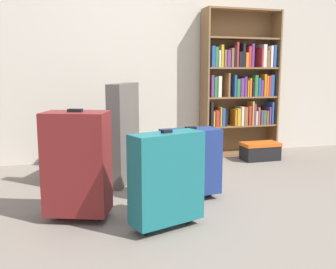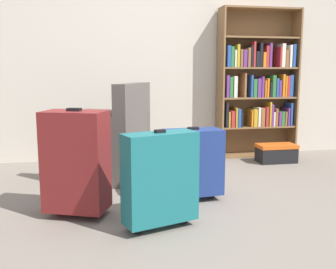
# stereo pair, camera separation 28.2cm
# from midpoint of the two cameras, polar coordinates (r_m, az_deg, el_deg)

# --- Properties ---
(ground_plane) EXTENTS (10.19, 10.19, 0.00)m
(ground_plane) POSITION_cam_midpoint_polar(r_m,az_deg,el_deg) (2.69, 2.93, -12.68)
(ground_plane) COLOR slate
(back_wall) EXTENTS (5.82, 0.10, 2.60)m
(back_wall) POSITION_cam_midpoint_polar(r_m,az_deg,el_deg) (4.57, -6.15, 12.89)
(back_wall) COLOR beige
(back_wall) RESTS_ON ground
(bookshelf) EXTENTS (0.94, 0.25, 1.73)m
(bookshelf) POSITION_cam_midpoint_polar(r_m,az_deg,el_deg) (4.76, 8.85, 7.32)
(bookshelf) COLOR brown
(bookshelf) RESTS_ON ground
(armchair) EXTENTS (0.93, 0.93, 0.90)m
(armchair) POSITION_cam_midpoint_polar(r_m,az_deg,el_deg) (3.71, -12.31, -1.66)
(armchair) COLOR #59514C
(armchair) RESTS_ON ground
(mug) EXTENTS (0.12, 0.08, 0.10)m
(mug) POSITION_cam_midpoint_polar(r_m,az_deg,el_deg) (3.82, -3.82, -5.28)
(mug) COLOR #1E7F4C
(mug) RESTS_ON ground
(storage_box) EXTENTS (0.43, 0.23, 0.20)m
(storage_box) POSITION_cam_midpoint_polar(r_m,az_deg,el_deg) (4.54, 11.69, -2.36)
(storage_box) COLOR black
(storage_box) RESTS_ON ground
(suitcase_teal) EXTENTS (0.51, 0.32, 0.65)m
(suitcase_teal) POSITION_cam_midpoint_polar(r_m,az_deg,el_deg) (2.47, -3.49, -6.44)
(suitcase_teal) COLOR #19666B
(suitcase_teal) RESTS_ON ground
(suitcase_navy_blue) EXTENTS (0.47, 0.27, 0.58)m
(suitcase_navy_blue) POSITION_cam_midpoint_polar(r_m,az_deg,el_deg) (3.05, 0.67, -4.02)
(suitcase_navy_blue) COLOR navy
(suitcase_navy_blue) RESTS_ON ground
(suitcase_dark_red) EXTENTS (0.49, 0.40, 0.76)m
(suitcase_dark_red) POSITION_cam_midpoint_polar(r_m,az_deg,el_deg) (2.71, -16.16, -4.10)
(suitcase_dark_red) COLOR maroon
(suitcase_dark_red) RESTS_ON ground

